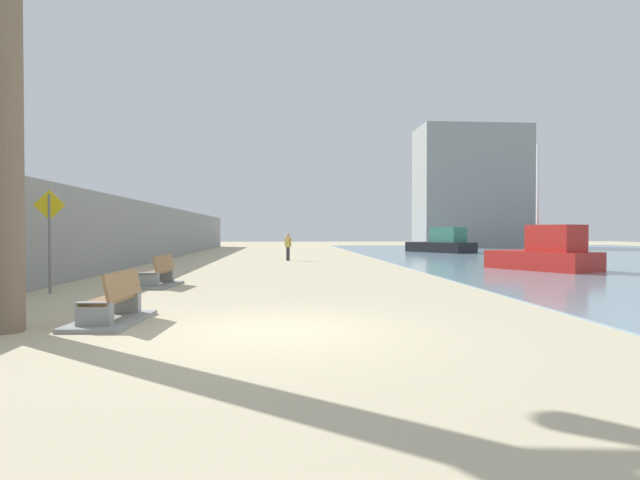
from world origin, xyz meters
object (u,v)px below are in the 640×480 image
at_px(bench_near, 112,310).
at_px(boat_nearest, 546,253).
at_px(bench_far, 158,279).
at_px(person_walking, 288,245).
at_px(pedestrian_sign, 50,229).
at_px(boat_far_right, 443,243).

xyz_separation_m(bench_near, boat_nearest, (14.82, 11.45, 0.53)).
xyz_separation_m(bench_near, bench_far, (-0.71, 6.32, 0.00)).
bearing_deg(person_walking, bench_near, -100.03).
xyz_separation_m(bench_far, pedestrian_sign, (-2.54, -1.62, 1.56)).
bearing_deg(boat_far_right, bench_near, -118.35).
xyz_separation_m(person_walking, boat_nearest, (11.29, -8.49, -0.18)).
bearing_deg(person_walking, boat_far_right, 38.86).
xyz_separation_m(bench_near, person_walking, (3.53, 19.94, 0.71)).
bearing_deg(pedestrian_sign, bench_far, 32.52).
relative_size(bench_near, boat_nearest, 0.39).
height_order(bench_far, person_walking, person_walking).
relative_size(person_walking, pedestrian_sign, 0.56).
bearing_deg(boat_nearest, pedestrian_sign, -159.50).
relative_size(person_walking, boat_nearest, 0.29).
bearing_deg(bench_near, person_walking, 79.97).
bearing_deg(bench_near, boat_far_right, 61.65).
bearing_deg(boat_far_right, boat_nearest, -94.58).
bearing_deg(bench_far, boat_nearest, 18.30).
distance_m(boat_far_right, pedestrian_sign, 32.20).
distance_m(boat_far_right, boat_nearest, 18.85).
xyz_separation_m(boat_far_right, pedestrian_sign, (-19.57, -25.55, 1.02)).
xyz_separation_m(boat_nearest, pedestrian_sign, (-18.07, -6.76, 1.03)).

